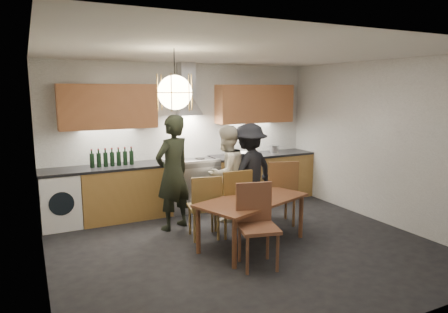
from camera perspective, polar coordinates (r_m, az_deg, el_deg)
name	(u,v)px	position (r m, az deg, el deg)	size (l,w,h in m)	color
ground	(244,246)	(5.67, 2.89, -12.58)	(5.00, 5.00, 0.00)	black
room_shell	(245,122)	(5.27, 3.05, 4.88)	(5.02, 4.52, 2.61)	white
counter_run	(193,184)	(7.22, -4.49, -3.95)	(5.00, 0.62, 0.90)	#BB8C48
range_stove	(192,185)	(7.21, -4.65, -4.04)	(0.90, 0.60, 0.92)	silver
wall_fixtures	(188,104)	(7.12, -5.17, 7.43)	(4.30, 0.54, 1.10)	#BE7749
pendant_lamp	(175,92)	(4.74, -7.03, 9.06)	(0.43, 0.43, 0.70)	black
dining_table	(252,204)	(5.51, 4.09, -6.82)	(1.74, 1.26, 0.66)	brown
chair_back_left	(205,203)	(5.71, -2.73, -6.68)	(0.49, 0.49, 0.94)	brown
chair_back_mid	(234,198)	(5.84, 1.48, -5.98)	(0.46, 0.46, 1.00)	brown
chair_back_right	(281,189)	(6.33, 8.10, -4.56)	(0.59, 0.59, 1.05)	brown
chair_front	(256,219)	(4.94, 4.61, -8.86)	(0.55, 0.55, 1.01)	brown
person_left	(173,173)	(6.13, -7.31, -2.30)	(0.64, 0.42, 1.76)	black
person_mid	(226,173)	(6.52, 0.34, -2.44)	(0.76, 0.59, 1.56)	beige
person_right	(249,171)	(6.68, 3.61, -2.05)	(1.02, 0.59, 1.58)	black
mixing_bowl	(242,154)	(7.46, 2.57, 0.34)	(0.31, 0.31, 0.08)	#B9B9BD
stock_pot	(274,149)	(7.97, 7.15, 1.05)	(0.18, 0.18, 0.13)	#ACACAF
wine_bottles	(112,157)	(6.73, -15.69, -0.08)	(0.70, 0.07, 0.30)	black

